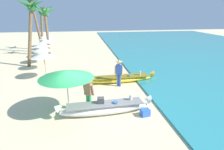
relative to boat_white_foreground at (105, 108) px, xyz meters
name	(u,v)px	position (x,y,z in m)	size (l,w,h in m)	color
ground_plane	(87,110)	(-0.86, 0.46, -0.31)	(80.00, 80.00, 0.00)	beige
boat_white_foreground	(105,108)	(0.00, 0.00, 0.00)	(4.58, 0.90, 0.83)	white
boat_yellow_midground	(121,79)	(1.64, 4.06, -0.07)	(4.80, 1.05, 0.74)	yellow
person_vendor_hatted	(119,71)	(1.32, 3.33, 0.73)	(0.59, 0.44, 1.79)	#3D5BA8
person_tourist_customer	(88,93)	(-0.75, 0.39, 0.67)	(0.57, 0.48, 1.72)	green
patio_umbrella_large	(66,75)	(-1.70, 0.38, 1.63)	(2.50, 2.50, 2.11)	#B7B7BC
parasol_row_0	(44,55)	(-3.63, 5.74, 1.44)	(1.60, 1.60, 1.91)	#8E6B47
parasol_row_1	(43,49)	(-4.09, 8.03, 1.44)	(1.60, 1.60, 1.91)	#8E6B47
parasol_row_2	(42,45)	(-4.53, 10.08, 1.44)	(1.60, 1.60, 1.91)	#8E6B47
parasol_row_3	(46,41)	(-4.59, 12.53, 1.44)	(1.60, 1.60, 1.91)	#8E6B47
parasol_row_4	(46,38)	(-4.97, 14.69, 1.44)	(1.60, 1.60, 1.91)	#8E6B47
parasol_row_5	(46,36)	(-5.31, 16.86, 1.44)	(1.60, 1.60, 1.91)	#8E6B47
parasol_row_6	(45,34)	(-5.78, 19.25, 1.44)	(1.60, 1.60, 1.91)	#8E6B47
palm_tree_tall_inland	(32,6)	(-6.16, 15.53, 4.97)	(2.43, 2.45, 6.55)	brown
palm_tree_leaning_seaward	(31,12)	(-4.93, 9.22, 4.27)	(2.33, 2.52, 5.72)	brown
palm_tree_mid_cluster	(46,16)	(-4.53, 13.50, 3.88)	(2.76, 2.50, 5.31)	brown
palm_tree_far_behind	(42,14)	(-5.47, 16.99, 4.01)	(2.53, 2.82, 5.49)	brown
cooler_box	(145,113)	(1.82, -0.47, -0.14)	(0.41, 0.32, 0.33)	blue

